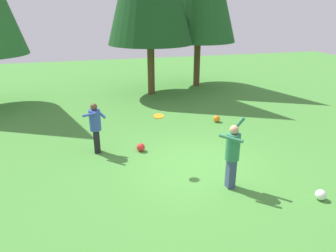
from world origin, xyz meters
TOP-DOWN VIEW (x-y plane):
  - ground_plane at (0.00, 0.00)m, footprint 40.00×40.00m
  - person_thrower at (0.43, -1.27)m, footprint 0.68×0.68m
  - person_catcher at (-2.66, 1.63)m, footprint 0.71×0.71m
  - frisbee at (-1.05, 0.13)m, footprint 0.34×0.34m
  - ball_white at (2.24, -2.32)m, footprint 0.25×0.25m
  - ball_red at (-1.35, 1.35)m, footprint 0.26×0.26m
  - ball_orange at (2.00, 3.21)m, footprint 0.27×0.27m

SIDE VIEW (x-z plane):
  - ground_plane at x=0.00m, z-range 0.00..0.00m
  - ball_white at x=2.24m, z-range 0.00..0.25m
  - ball_red at x=-1.35m, z-range 0.00..0.26m
  - ball_orange at x=2.00m, z-range 0.00..0.27m
  - person_catcher at x=-2.66m, z-range 0.14..1.72m
  - person_thrower at x=0.43m, z-range 0.07..1.90m
  - frisbee at x=-1.05m, z-range 1.51..1.57m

